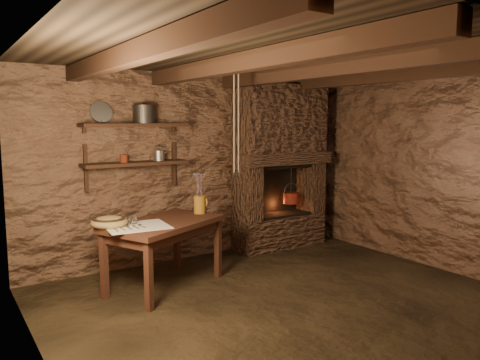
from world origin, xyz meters
TOP-DOWN VIEW (x-y plane):
  - floor at (0.00, 0.00)m, footprint 4.50×4.50m
  - back_wall at (0.00, 2.00)m, footprint 4.50×0.04m
  - left_wall at (-2.25, 0.00)m, footprint 0.04×4.00m
  - right_wall at (2.25, 0.00)m, footprint 0.04×4.00m
  - ceiling at (0.00, 0.00)m, footprint 4.50×4.00m
  - beam_far_left at (-1.50, 0.00)m, footprint 0.14×3.95m
  - beam_mid_left at (-0.50, 0.00)m, footprint 0.14×3.95m
  - beam_mid_right at (0.50, 0.00)m, footprint 0.14×3.95m
  - beam_far_right at (1.50, 0.00)m, footprint 0.14×3.95m
  - shelf_lower at (-0.85, 1.84)m, footprint 1.25×0.30m
  - shelf_upper at (-0.85, 1.84)m, footprint 1.25×0.30m
  - hearth at (1.25, 1.77)m, footprint 1.43×0.51m
  - work_table at (-0.82, 1.13)m, footprint 1.47×1.21m
  - linen_cloth at (-1.17, 1.02)m, footprint 0.66×0.55m
  - pewter_cutlery_row at (-1.17, 1.00)m, footprint 0.53×0.25m
  - drinking_glasses at (-1.15, 1.14)m, footprint 0.20×0.06m
  - stoneware_jug at (-0.30, 1.29)m, footprint 0.16×0.16m
  - wooden_bowl at (-1.40, 1.18)m, footprint 0.38×0.38m
  - iron_stockpot at (-0.74, 1.84)m, footprint 0.31×0.31m
  - tin_pan at (-1.21, 1.94)m, footprint 0.26×0.12m
  - small_kettle at (-0.56, 1.84)m, footprint 0.21×0.18m
  - rusty_tin at (-0.99, 1.84)m, footprint 0.10×0.10m
  - red_pot at (1.42, 1.72)m, footprint 0.28×0.28m
  - hanging_ropes at (0.05, 1.05)m, footprint 0.08×0.08m

SIDE VIEW (x-z plane):
  - floor at x=0.00m, z-range 0.00..0.00m
  - work_table at x=-0.82m, z-range 0.03..0.76m
  - red_pot at x=1.42m, z-range 0.44..0.98m
  - linen_cloth at x=-1.17m, z-range 0.73..0.74m
  - pewter_cutlery_row at x=-1.17m, z-range 0.74..0.75m
  - wooden_bowl at x=-1.40m, z-range 0.71..0.84m
  - drinking_glasses at x=-1.15m, z-range 0.74..0.82m
  - stoneware_jug at x=-0.30m, z-range 0.70..1.18m
  - back_wall at x=0.00m, z-range 0.00..2.40m
  - left_wall at x=-2.25m, z-range 0.00..2.40m
  - right_wall at x=2.25m, z-range 0.00..2.40m
  - hearth at x=1.25m, z-range 0.08..2.38m
  - shelf_lower at x=-0.85m, z-range 1.28..1.32m
  - rusty_tin at x=-0.99m, z-range 1.32..1.41m
  - small_kettle at x=-0.56m, z-range 1.29..1.48m
  - shelf_upper at x=-0.85m, z-range 1.73..1.77m
  - hanging_ropes at x=0.05m, z-range 1.20..2.40m
  - iron_stockpot at x=-0.74m, z-range 1.77..1.96m
  - tin_pan at x=-1.21m, z-range 1.77..2.02m
  - beam_far_left at x=-1.50m, z-range 2.23..2.39m
  - beam_mid_left at x=-0.50m, z-range 2.23..2.39m
  - beam_mid_right at x=0.50m, z-range 2.23..2.39m
  - beam_far_right at x=1.50m, z-range 2.23..2.39m
  - ceiling at x=0.00m, z-range 2.38..2.42m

